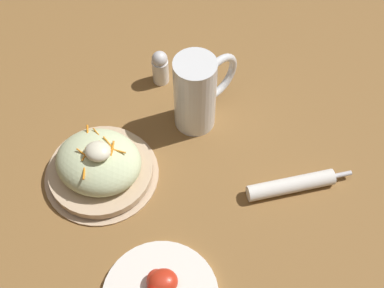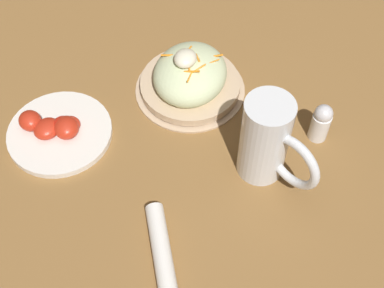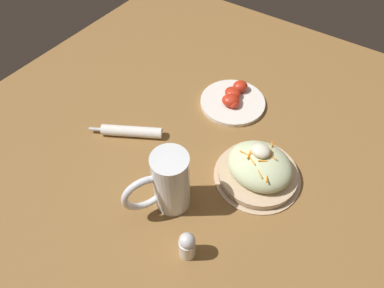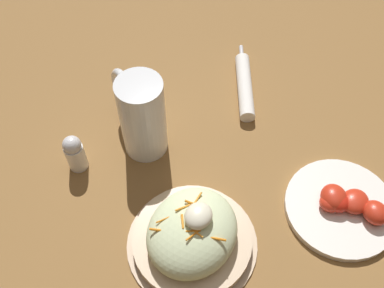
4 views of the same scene
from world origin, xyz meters
name	(u,v)px [view 2 (image 2 of 4)]	position (x,y,z in m)	size (l,w,h in m)	color
ground_plane	(175,141)	(0.00, 0.00, 0.00)	(1.43, 1.43, 0.00)	olive
salad_plate	(190,78)	(-0.13, -0.01, 0.03)	(0.21, 0.21, 0.11)	#D1B28E
beer_mug	(266,144)	(0.01, 0.17, 0.07)	(0.10, 0.14, 0.17)	white
napkin_roll	(162,254)	(0.22, 0.06, 0.01)	(0.18, 0.12, 0.03)	white
tomato_plate	(58,130)	(0.05, -0.21, 0.01)	(0.19, 0.19, 0.04)	white
salt_shaker	(321,122)	(-0.09, 0.24, 0.04)	(0.03, 0.03, 0.08)	white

